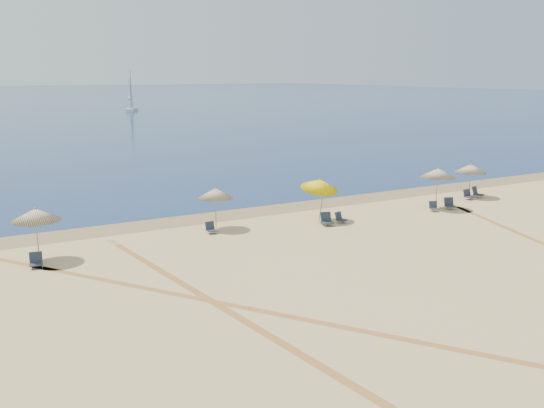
{
  "coord_description": "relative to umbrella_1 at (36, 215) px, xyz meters",
  "views": [
    {
      "loc": [
        -15.95,
        -8.24,
        8.29
      ],
      "look_at": [
        0.0,
        20.0,
        1.3
      ],
      "focal_mm": 40.25,
      "sensor_mm": 36.0,
      "label": 1
    }
  ],
  "objects": [
    {
      "name": "chair_3",
      "position": [
        8.71,
        0.64,
        -1.87
      ],
      "size": [
        0.51,
        0.59,
        0.6
      ],
      "rotation": [
        0.0,
        0.0,
        0.02
      ],
      "color": "#1C222D",
      "rests_on": "ground"
    },
    {
      "name": "umbrella_2",
      "position": [
        9.33,
        1.33,
        -0.16
      ],
      "size": [
        1.9,
        1.9,
        2.31
      ],
      "color": "gray",
      "rests_on": "ground"
    },
    {
      "name": "umbrella_1",
      "position": [
        0.0,
        0.0,
        0.0
      ],
      "size": [
        2.17,
        2.17,
        2.47
      ],
      "color": "gray",
      "rests_on": "ground"
    },
    {
      "name": "umbrella_4",
      "position": [
        23.36,
        -0.8,
        0.13
      ],
      "size": [
        2.15,
        2.15,
        2.6
      ],
      "color": "gray",
      "rests_on": "ground"
    },
    {
      "name": "chair_4",
      "position": [
        15.02,
        -0.95,
        -1.81
      ],
      "size": [
        0.75,
        0.82,
        0.72
      ],
      "rotation": [
        0.0,
        0.0,
        -0.25
      ],
      "color": "#1C222D",
      "rests_on": "ground"
    },
    {
      "name": "tire_tracks",
      "position": [
        10.36,
        -11.38,
        -2.13
      ],
      "size": [
        53.71,
        42.41,
        0.0
      ],
      "color": "tan",
      "rests_on": "ground"
    },
    {
      "name": "umbrella_3",
      "position": [
        15.21,
        0.06,
        -0.0
      ],
      "size": [
        2.15,
        2.22,
        2.66
      ],
      "color": "gray",
      "rests_on": "ground"
    },
    {
      "name": "chair_7",
      "position": [
        24.06,
        -1.27,
        -1.82
      ],
      "size": [
        0.79,
        0.85,
        0.7
      ],
      "rotation": [
        0.0,
        0.0,
        -0.4
      ],
      "color": "#1C222D",
      "rests_on": "ground"
    },
    {
      "name": "chair_5",
      "position": [
        16.01,
        -0.85,
        -1.86
      ],
      "size": [
        0.64,
        0.7,
        0.6
      ],
      "rotation": [
        0.0,
        0.0,
        0.27
      ],
      "color": "#1C222D",
      "rests_on": "ground"
    },
    {
      "name": "chair_9",
      "position": [
        28.35,
        0.46,
        -1.81
      ],
      "size": [
        0.8,
        0.86,
        0.73
      ],
      "rotation": [
        0.0,
        0.0,
        0.32
      ],
      "color": "#1C222D",
      "rests_on": "ground"
    },
    {
      "name": "sailboat_0",
      "position": [
        36.05,
        105.65,
        0.57
      ],
      "size": [
        4.2,
        6.0,
        8.94
      ],
      "rotation": [
        0.0,
        0.0,
        -0.5
      ],
      "color": "white",
      "rests_on": "ocean"
    },
    {
      "name": "chair_2",
      "position": [
        -0.27,
        -0.93,
        -1.84
      ],
      "size": [
        0.64,
        0.72,
        0.65
      ],
      "rotation": [
        0.0,
        0.0,
        -0.18
      ],
      "color": "#1C222D",
      "rests_on": "ground"
    },
    {
      "name": "sailboat_1",
      "position": [
        53.92,
        167.61,
        -0.21
      ],
      "size": [
        2.19,
        4.4,
        6.35
      ],
      "rotation": [
        0.0,
        0.0,
        -0.27
      ],
      "color": "white",
      "rests_on": "ocean"
    },
    {
      "name": "chair_6",
      "position": [
        22.76,
        -1.24,
        -1.87
      ],
      "size": [
        0.69,
        0.73,
        0.6
      ],
      "rotation": [
        0.0,
        0.0,
        -0.43
      ],
      "color": "#1C222D",
      "rests_on": "ground"
    },
    {
      "name": "wet_sand",
      "position": [
        12.15,
        4.15,
        -2.13
      ],
      "size": [
        500.0,
        500.0,
        0.0
      ],
      "primitive_type": "plane",
      "color": "olive",
      "rests_on": "ground"
    },
    {
      "name": "chair_8",
      "position": [
        27.32,
        0.26,
        -1.84
      ],
      "size": [
        0.62,
        0.7,
        0.66
      ],
      "rotation": [
        0.0,
        0.0,
        -0.13
      ],
      "color": "#1C222D",
      "rests_on": "ground"
    },
    {
      "name": "umbrella_5",
      "position": [
        27.92,
        0.77,
        -0.15
      ],
      "size": [
        2.12,
        2.12,
        2.32
      ],
      "color": "gray",
      "rests_on": "ground"
    }
  ]
}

